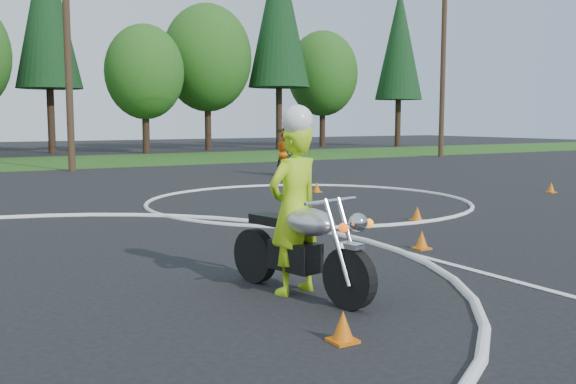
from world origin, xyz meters
TOP-DOWN VIEW (x-y plane):
  - ground at (0.00, 0.00)m, footprint 120.00×120.00m
  - course_markings at (2.17, 4.35)m, footprint 19.05×19.05m
  - primary_motorcycle at (3.32, 0.72)m, footprint 0.82×2.26m
  - rider_primary_grp at (3.30, 0.86)m, footprint 0.82×0.63m
  - rider_second_grp at (11.41, 14.91)m, footprint 1.05×2.02m
  - traffic_cones at (5.46, 3.01)m, footprint 17.70×12.93m
  - treeline at (14.78, 34.61)m, footprint 38.20×8.10m
  - utility_poles at (5.00, 21.00)m, footprint 41.60×1.12m

SIDE VIEW (x-z plane):
  - ground at x=0.00m, z-range 0.00..0.00m
  - course_markings at x=2.17m, z-range -0.05..0.07m
  - traffic_cones at x=5.46m, z-range -0.01..0.29m
  - primary_motorcycle at x=3.32m, z-range -0.02..1.19m
  - rider_second_grp at x=11.41m, z-range -0.27..1.57m
  - rider_primary_grp at x=3.30m, z-range -0.04..2.19m
  - utility_poles at x=5.00m, z-range 0.20..10.20m
  - treeline at x=14.78m, z-range -0.64..13.88m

